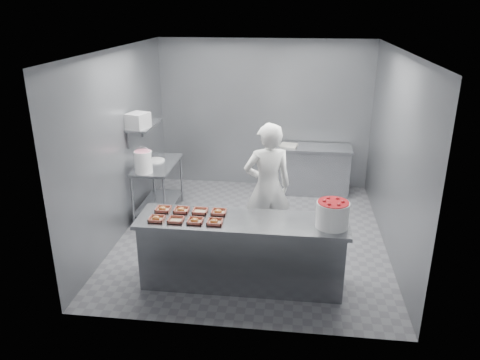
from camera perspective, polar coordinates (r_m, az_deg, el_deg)
name	(u,v)px	position (r m, az deg, el deg)	size (l,w,h in m)	color
floor	(252,235)	(7.35, 1.48, -6.67)	(4.50, 4.50, 0.00)	#4C4C51
ceiling	(254,49)	(6.55, 1.71, 15.63)	(4.50, 4.50, 0.00)	white
wall_back	(264,115)	(8.99, 2.98, 7.97)	(4.00, 0.04, 2.80)	slate
wall_left	(121,144)	(7.28, -14.34, 4.27)	(0.04, 4.50, 2.80)	slate
wall_right	(394,154)	(6.93, 18.29, 3.05)	(0.04, 4.50, 2.80)	slate
service_counter	(242,252)	(5.95, 0.23, -8.74)	(2.60, 0.70, 0.90)	slate
prep_table	(158,181)	(7.95, -9.97, -0.13)	(0.60, 1.20, 0.90)	slate
back_counter	(310,169)	(8.90, 8.49, 1.28)	(1.50, 0.60, 0.90)	slate
wall_shelf	(144,125)	(7.72, -11.62, 6.58)	(0.35, 0.90, 0.03)	slate
tray_0	(156,219)	(5.81, -10.15, -4.65)	(0.19, 0.18, 0.06)	tan
tray_1	(176,220)	(5.75, -7.82, -4.84)	(0.19, 0.18, 0.04)	tan
tray_2	(195,221)	(5.69, -5.50, -4.96)	(0.19, 0.18, 0.06)	tan
tray_3	(215,222)	(5.65, -3.11, -5.10)	(0.19, 0.18, 0.06)	tan
tray_4	(163,209)	(6.06, -9.37, -3.50)	(0.19, 0.18, 0.06)	tan
tray_5	(181,210)	(6.00, -7.16, -3.63)	(0.19, 0.18, 0.06)	tan
tray_6	(200,211)	(5.95, -4.89, -3.79)	(0.19, 0.18, 0.04)	tan
tray_7	(219,212)	(5.91, -2.63, -3.89)	(0.19, 0.18, 0.06)	tan
worker	(268,187)	(6.65, 3.38, -0.88)	(0.68, 0.45, 1.88)	white
strawberry_tub	(333,214)	(5.61, 11.22, -4.03)	(0.39, 0.39, 0.32)	white
glaze_bucket	(143,161)	(7.42, -11.71, 2.24)	(0.29, 0.27, 0.42)	white
bucket_lid	(155,160)	(7.98, -10.31, 2.36)	(0.32, 0.32, 0.02)	white
rag	(156,159)	(8.05, -10.18, 2.50)	(0.13, 0.11, 0.02)	#CCB28C
appliance	(138,121)	(7.44, -12.34, 7.07)	(0.28, 0.32, 0.24)	gray
paper_stack	(289,145)	(8.75, 5.99, 4.27)	(0.30, 0.22, 0.04)	silver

